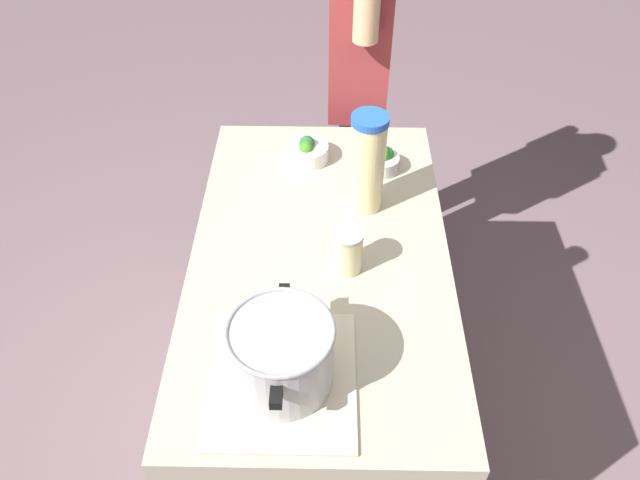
# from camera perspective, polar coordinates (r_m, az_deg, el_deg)

# --- Properties ---
(ground_plane) EXTENTS (8.00, 8.00, 0.00)m
(ground_plane) POSITION_cam_1_polar(r_m,az_deg,el_deg) (2.35, 0.00, -16.77)
(ground_plane) COLOR slate
(counter_slab) EXTENTS (1.18, 0.69, 0.90)m
(counter_slab) POSITION_cam_1_polar(r_m,az_deg,el_deg) (1.96, 0.00, -10.47)
(counter_slab) COLOR #B0A88F
(counter_slab) RESTS_ON ground_plane
(dish_cloth) EXTENTS (0.35, 0.32, 0.01)m
(dish_cloth) POSITION_cam_1_polar(r_m,az_deg,el_deg) (1.37, -3.48, -12.86)
(dish_cloth) COLOR beige
(dish_cloth) RESTS_ON counter_slab
(cooking_pot) EXTENTS (0.30, 0.23, 0.18)m
(cooking_pot) POSITION_cam_1_polar(r_m,az_deg,el_deg) (1.29, -3.67, -10.61)
(cooking_pot) COLOR #B7B7BC
(cooking_pot) RESTS_ON dish_cloth
(lemonade_pitcher) EXTENTS (0.10, 0.10, 0.30)m
(lemonade_pitcher) POSITION_cam_1_polar(r_m,az_deg,el_deg) (1.66, 4.48, 7.23)
(lemonade_pitcher) COLOR beige
(lemonade_pitcher) RESTS_ON counter_slab
(mason_jar) EXTENTS (0.08, 0.08, 0.12)m
(mason_jar) POSITION_cam_1_polar(r_m,az_deg,el_deg) (1.53, 2.57, -1.02)
(mason_jar) COLOR beige
(mason_jar) RESTS_ON counter_slab
(broccoli_bowl_front) EXTENTS (0.13, 0.13, 0.08)m
(broccoli_bowl_front) POSITION_cam_1_polar(r_m,az_deg,el_deg) (1.90, -1.21, 8.40)
(broccoli_bowl_front) COLOR silver
(broccoli_bowl_front) RESTS_ON counter_slab
(broccoli_bowl_center) EXTENTS (0.11, 0.11, 0.09)m
(broccoli_bowl_center) POSITION_cam_1_polar(r_m,az_deg,el_deg) (1.87, 5.87, 7.47)
(broccoli_bowl_center) COLOR silver
(broccoli_bowl_center) RESTS_ON counter_slab
(person_cook) EXTENTS (0.50, 0.22, 1.69)m
(person_cook) POSITION_cam_1_polar(r_m,az_deg,el_deg) (2.27, 3.73, 14.89)
(person_cook) COLOR #394D6D
(person_cook) RESTS_ON ground_plane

